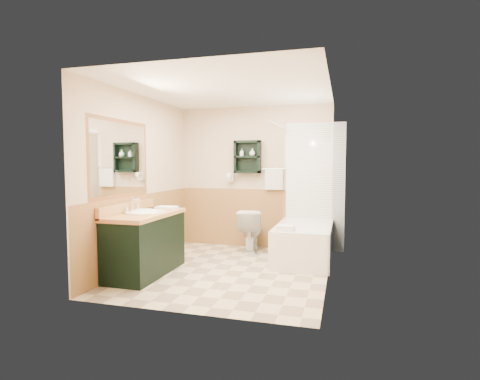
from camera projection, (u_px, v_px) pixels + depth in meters
The scene contains 25 objects.
floor at pixel (229, 270), 5.05m from camera, with size 3.00×3.00×0.00m, color beige.
back_wall at pixel (255, 177), 6.42m from camera, with size 2.60×0.04×2.40m, color beige.
left_wall at pixel (140, 180), 5.32m from camera, with size 0.04×3.00×2.40m, color beige.
right_wall at pixel (330, 183), 4.61m from camera, with size 0.04×3.00×2.40m, color beige.
ceiling at pixel (228, 88), 4.88m from camera, with size 2.60×3.00×0.04m, color white.
wainscot_left at pixel (143, 229), 5.36m from camera, with size 2.98×2.98×1.00m, color tan, non-canonical shape.
wainscot_back at pixel (254, 218), 6.44m from camera, with size 2.58×2.58×1.00m, color tan, non-canonical shape.
mirror_frame at pixel (120, 159), 4.75m from camera, with size 1.30×1.30×1.00m, color brown, non-canonical shape.
mirror_glass at pixel (120, 159), 4.75m from camera, with size 1.20×1.20×0.90m, color white, non-canonical shape.
tile_right at pixel (329, 191), 5.35m from camera, with size 1.50×1.50×2.10m, color white, non-canonical shape.
tile_back at pixel (315, 187), 6.12m from camera, with size 0.95×0.95×2.10m, color white, non-canonical shape.
tile_accent at pixel (330, 131), 5.29m from camera, with size 1.50×1.50×0.10m, color #154C32, non-canonical shape.
wall_shelf at pixel (247, 157), 6.31m from camera, with size 0.45×0.15×0.55m, color black.
hair_dryer at pixel (231, 177), 6.44m from camera, with size 0.10×0.24×0.18m, color white, non-canonical shape.
towel_bar at pixel (274, 169), 6.25m from camera, with size 0.40×0.06×0.40m, color silver, non-canonical shape.
curtain_rod at pixel (278, 125), 5.48m from camera, with size 0.03×0.03×1.60m, color silver.
shower_curtain at pixel (279, 182), 5.71m from camera, with size 1.05×1.05×1.70m, color #BAAB8C, non-canonical shape.
vanity at pixel (146, 243), 4.87m from camera, with size 0.59×1.26×0.80m, color black.
bathtub at pixel (304, 242), 5.59m from camera, with size 0.80×1.50×0.53m, color white.
toilet at pixel (251, 230), 6.17m from camera, with size 0.39×0.69×0.68m, color white.
counter_towel at pixel (167, 208), 5.20m from camera, with size 0.27×0.21×0.04m, color silver.
vanity_book at pixel (150, 201), 5.29m from camera, with size 0.16×0.02×0.21m, color black.
tub_towel at pixel (286, 228), 5.06m from camera, with size 0.22×0.19×0.07m, color silver.
soap_bottle_a at pixel (242, 154), 6.33m from camera, with size 0.05×0.12×0.06m, color white.
soap_bottle_b at pixel (252, 153), 6.28m from camera, with size 0.10×0.13×0.10m, color white.
Camera 1 is at (1.48, -4.73, 1.44)m, focal length 28.00 mm.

